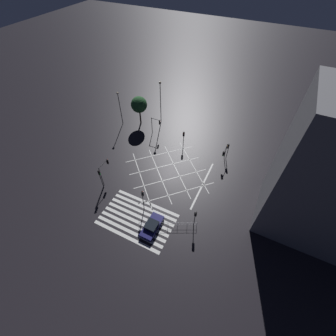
{
  "coord_description": "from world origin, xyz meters",
  "views": [
    {
      "loc": [
        11.7,
        -23.83,
        30.1
      ],
      "look_at": [
        0.0,
        0.0,
        1.06
      ],
      "focal_mm": 24.0,
      "sensor_mm": 36.0,
      "label": 1
    }
  ],
  "objects": [
    {
      "name": "traffic_light_se_cross",
      "position": [
        8.0,
        -7.68,
        2.53
      ],
      "size": [
        0.36,
        0.39,
        3.53
      ],
      "rotation": [
        0.0,
        0.0,
        1.57
      ],
      "color": "#2D2D30",
      "rests_on": "ground_plane"
    },
    {
      "name": "traffic_light_ne_main",
      "position": [
        8.2,
        7.97,
        2.48
      ],
      "size": [
        0.39,
        0.36,
        3.47
      ],
      "rotation": [
        0.0,
        0.0,
        3.14
      ],
      "color": "#2D2D30",
      "rests_on": "ground_plane"
    },
    {
      "name": "ground_plane",
      "position": [
        0.0,
        0.0,
        0.0
      ],
      "size": [
        200.0,
        200.0,
        0.0
      ],
      "primitive_type": "plane",
      "color": "black"
    },
    {
      "name": "traffic_light_sw_cross",
      "position": [
        -8.49,
        -6.21,
        3.13
      ],
      "size": [
        0.36,
        2.43,
        4.27
      ],
      "rotation": [
        0.0,
        0.0,
        1.57
      ],
      "color": "#2D2D30",
      "rests_on": "ground_plane"
    },
    {
      "name": "road_markings",
      "position": [
        0.35,
        -7.4,
        0.0
      ],
      "size": [
        16.42,
        22.09,
        0.01
      ],
      "color": "silver",
      "rests_on": "ground_plane"
    },
    {
      "name": "waiting_car",
      "position": [
        2.73,
        -10.83,
        0.59
      ],
      "size": [
        1.9,
        4.2,
        1.27
      ],
      "rotation": [
        0.0,
        0.0,
        1.57
      ],
      "color": "#191951",
      "rests_on": "ground_plane"
    },
    {
      "name": "traffic_light_median_south",
      "position": [
        0.04,
        -8.42,
        3.1
      ],
      "size": [
        0.36,
        0.39,
        4.36
      ],
      "rotation": [
        0.0,
        0.0,
        1.57
      ],
      "color": "#2D2D30",
      "rests_on": "ground_plane"
    },
    {
      "name": "traffic_light_sw_main",
      "position": [
        -8.09,
        -7.9,
        3.13
      ],
      "size": [
        0.39,
        0.36,
        4.39
      ],
      "color": "#2D2D30",
      "rests_on": "ground_plane"
    },
    {
      "name": "traffic_light_ne_cross",
      "position": [
        7.93,
        6.77,
        2.42
      ],
      "size": [
        0.36,
        2.37,
        3.31
      ],
      "rotation": [
        0.0,
        0.0,
        -1.57
      ],
      "color": "#2D2D30",
      "rests_on": "ground_plane"
    },
    {
      "name": "street_lamp_west",
      "position": [
        16.36,
        7.36,
        6.87
      ],
      "size": [
        0.62,
        0.62,
        8.99
      ],
      "color": "#2D2D30",
      "rests_on": "ground_plane"
    },
    {
      "name": "traffic_light_median_north",
      "position": [
        -0.4,
        7.6,
        2.47
      ],
      "size": [
        0.36,
        0.39,
        3.45
      ],
      "rotation": [
        0.0,
        0.0,
        -1.57
      ],
      "color": "#2D2D30",
      "rests_on": "ground_plane"
    },
    {
      "name": "street_lamp_far",
      "position": [
        -15.34,
        8.52,
        5.07
      ],
      "size": [
        0.45,
        0.45,
        7.53
      ],
      "color": "#2D2D30",
      "rests_on": "ground_plane"
    },
    {
      "name": "traffic_light_nw_main",
      "position": [
        -6.81,
        8.53,
        2.81
      ],
      "size": [
        2.11,
        0.36,
        3.84
      ],
      "color": "#2D2D30",
      "rests_on": "ground_plane"
    },
    {
      "name": "street_tree_near",
      "position": [
        -11.84,
        10.45,
        4.59
      ],
      "size": [
        3.37,
        3.37,
        6.31
      ],
      "color": "#38281C",
      "rests_on": "ground_plane"
    },
    {
      "name": "pedestrian_railing",
      "position": [
        4.67,
        -9.52,
        0.67
      ],
      "size": [
        7.57,
        3.74,
        1.05
      ],
      "rotation": [
        0.0,
        0.0,
        0.46
      ],
      "color": "#B7B7BC",
      "rests_on": "ground_plane"
    },
    {
      "name": "street_lamp_east",
      "position": [
        -8.02,
        12.83,
        6.5
      ],
      "size": [
        0.51,
        0.51,
        9.39
      ],
      "color": "#2D2D30",
      "rests_on": "ground_plane"
    }
  ]
}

